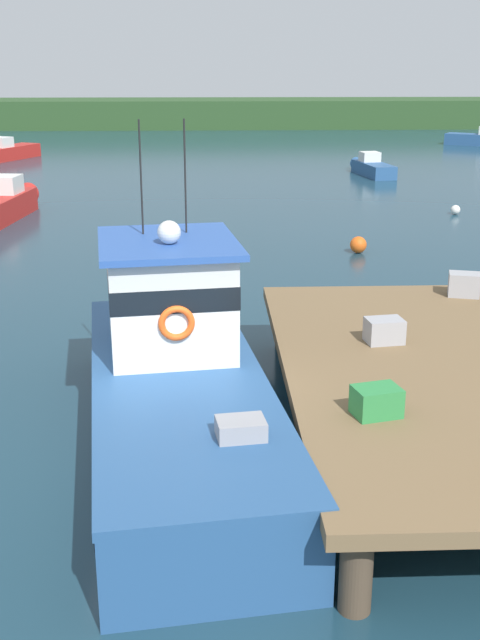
{
  "coord_description": "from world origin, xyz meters",
  "views": [
    {
      "loc": [
        0.67,
        -11.19,
        5.65
      ],
      "look_at": [
        1.2,
        1.74,
        1.4
      ],
      "focal_mm": 44.34,
      "sensor_mm": 36.0,
      "label": 1
    }
  ],
  "objects_px": {
    "crate_stack_mid_dock": "(384,331)",
    "moored_boat_near_channel": "(6,152)",
    "crate_single_by_cleat": "(464,285)",
    "crate_stack_near_edge": "(377,401)",
    "moored_boat_mid_harbor": "(371,167)",
    "moored_boat_off_the_point": "(1,204)",
    "mooring_buoy_spare_mooring": "(358,245)",
    "main_fishing_boat": "(175,373)",
    "mooring_buoy_channel_marker": "(455,210)"
  },
  "relations": [
    {
      "from": "moored_boat_off_the_point",
      "to": "mooring_buoy_spare_mooring",
      "type": "xyz_separation_m",
      "value": [
        12.43,
        -6.2,
        -0.27
      ]
    },
    {
      "from": "crate_stack_near_edge",
      "to": "crate_single_by_cleat",
      "type": "relative_size",
      "value": 1.0
    },
    {
      "from": "crate_single_by_cleat",
      "to": "crate_stack_mid_dock",
      "type": "bearing_deg",
      "value": -129.31
    },
    {
      "from": "moored_boat_off_the_point",
      "to": "mooring_buoy_spare_mooring",
      "type": "distance_m",
      "value": 13.89
    },
    {
      "from": "moored_boat_near_channel",
      "to": "moored_boat_mid_harbor",
      "type": "height_order",
      "value": "moored_boat_near_channel"
    },
    {
      "from": "crate_stack_mid_dock",
      "to": "moored_boat_mid_harbor",
      "type": "height_order",
      "value": "crate_stack_mid_dock"
    },
    {
      "from": "main_fishing_boat",
      "to": "moored_boat_mid_harbor",
      "type": "distance_m",
      "value": 30.99
    },
    {
      "from": "crate_stack_mid_dock",
      "to": "moored_boat_off_the_point",
      "type": "height_order",
      "value": "crate_stack_mid_dock"
    },
    {
      "from": "moored_boat_mid_harbor",
      "to": "moored_boat_off_the_point",
      "type": "bearing_deg",
      "value": -145.46
    },
    {
      "from": "crate_stack_mid_dock",
      "to": "moored_boat_near_channel",
      "type": "xyz_separation_m",
      "value": [
        -14.97,
        36.27,
        -0.93
      ]
    },
    {
      "from": "crate_single_by_cleat",
      "to": "moored_boat_near_channel",
      "type": "bearing_deg",
      "value": 117.01
    },
    {
      "from": "mooring_buoy_spare_mooring",
      "to": "mooring_buoy_channel_marker",
      "type": "bearing_deg",
      "value": 51.65
    },
    {
      "from": "moored_boat_off_the_point",
      "to": "moored_boat_mid_harbor",
      "type": "bearing_deg",
      "value": 34.54
    },
    {
      "from": "crate_stack_mid_dock",
      "to": "crate_single_by_cleat",
      "type": "distance_m",
      "value": 3.42
    },
    {
      "from": "main_fishing_boat",
      "to": "crate_single_by_cleat",
      "type": "xyz_separation_m",
      "value": [
        5.61,
        3.42,
        0.42
      ]
    },
    {
      "from": "crate_stack_near_edge",
      "to": "moored_boat_mid_harbor",
      "type": "height_order",
      "value": "crate_stack_near_edge"
    },
    {
      "from": "moored_boat_near_channel",
      "to": "mooring_buoy_channel_marker",
      "type": "xyz_separation_m",
      "value": [
        21.63,
        -18.6,
        -0.29
      ]
    },
    {
      "from": "moored_boat_near_channel",
      "to": "moored_boat_mid_harbor",
      "type": "relative_size",
      "value": 1.16
    },
    {
      "from": "main_fishing_boat",
      "to": "moored_boat_near_channel",
      "type": "bearing_deg",
      "value": 107.28
    },
    {
      "from": "crate_stack_near_edge",
      "to": "mooring_buoy_spare_mooring",
      "type": "distance_m",
      "value": 14.5
    },
    {
      "from": "moored_boat_near_channel",
      "to": "moored_boat_mid_harbor",
      "type": "xyz_separation_m",
      "value": [
        20.58,
        -7.41,
        -0.07
      ]
    },
    {
      "from": "crate_stack_near_edge",
      "to": "mooring_buoy_channel_marker",
      "type": "xyz_separation_m",
      "value": [
        7.37,
        20.49,
        -1.21
      ]
    },
    {
      "from": "crate_stack_mid_dock",
      "to": "mooring_buoy_spare_mooring",
      "type": "xyz_separation_m",
      "value": [
        1.73,
        11.43,
        -1.14
      ]
    },
    {
      "from": "crate_stack_mid_dock",
      "to": "moored_boat_off_the_point",
      "type": "bearing_deg",
      "value": 121.25
    },
    {
      "from": "moored_boat_near_channel",
      "to": "crate_single_by_cleat",
      "type": "bearing_deg",
      "value": -62.99
    },
    {
      "from": "mooring_buoy_channel_marker",
      "to": "crate_stack_mid_dock",
      "type": "bearing_deg",
      "value": -110.66
    },
    {
      "from": "mooring_buoy_spare_mooring",
      "to": "mooring_buoy_channel_marker",
      "type": "height_order",
      "value": "mooring_buoy_spare_mooring"
    },
    {
      "from": "main_fishing_boat",
      "to": "mooring_buoy_channel_marker",
      "type": "xyz_separation_m",
      "value": [
        10.11,
        18.44,
        -0.82
      ]
    },
    {
      "from": "crate_stack_near_edge",
      "to": "moored_boat_near_channel",
      "type": "xyz_separation_m",
      "value": [
        -14.26,
        39.09,
        -0.92
      ]
    },
    {
      "from": "mooring_buoy_spare_mooring",
      "to": "moored_boat_mid_harbor",
      "type": "bearing_deg",
      "value": 77.42
    },
    {
      "from": "crate_stack_mid_dock",
      "to": "mooring_buoy_spare_mooring",
      "type": "distance_m",
      "value": 11.62
    },
    {
      "from": "main_fishing_boat",
      "to": "mooring_buoy_spare_mooring",
      "type": "height_order",
      "value": "main_fishing_boat"
    },
    {
      "from": "crate_stack_mid_dock",
      "to": "crate_single_by_cleat",
      "type": "xyz_separation_m",
      "value": [
        2.17,
        2.65,
        0.03
      ]
    },
    {
      "from": "main_fishing_boat",
      "to": "crate_single_by_cleat",
      "type": "relative_size",
      "value": 16.59
    },
    {
      "from": "crate_stack_mid_dock",
      "to": "mooring_buoy_spare_mooring",
      "type": "height_order",
      "value": "crate_stack_mid_dock"
    },
    {
      "from": "crate_stack_mid_dock",
      "to": "mooring_buoy_channel_marker",
      "type": "xyz_separation_m",
      "value": [
        6.66,
        17.67,
        -1.22
      ]
    },
    {
      "from": "crate_stack_near_edge",
      "to": "moored_boat_near_channel",
      "type": "bearing_deg",
      "value": 110.04
    },
    {
      "from": "crate_stack_near_edge",
      "to": "mooring_buoy_channel_marker",
      "type": "bearing_deg",
      "value": 70.21
    },
    {
      "from": "moored_boat_mid_harbor",
      "to": "mooring_buoy_channel_marker",
      "type": "xyz_separation_m",
      "value": [
        1.05,
        -11.19,
        -0.21
      ]
    },
    {
      "from": "main_fishing_boat",
      "to": "crate_stack_near_edge",
      "type": "xyz_separation_m",
      "value": [
        2.73,
        -2.05,
        0.39
      ]
    },
    {
      "from": "moored_boat_off_the_point",
      "to": "mooring_buoy_channel_marker",
      "type": "xyz_separation_m",
      "value": [
        17.36,
        0.04,
        -0.35
      ]
    },
    {
      "from": "crate_single_by_cleat",
      "to": "moored_boat_off_the_point",
      "type": "relative_size",
      "value": 0.1
    },
    {
      "from": "moored_boat_mid_harbor",
      "to": "mooring_buoy_channel_marker",
      "type": "height_order",
      "value": "moored_boat_mid_harbor"
    },
    {
      "from": "moored_boat_near_channel",
      "to": "moored_boat_off_the_point",
      "type": "bearing_deg",
      "value": -77.1
    },
    {
      "from": "crate_stack_near_edge",
      "to": "crate_stack_mid_dock",
      "type": "xyz_separation_m",
      "value": [
        0.71,
        2.82,
        0.01
      ]
    },
    {
      "from": "moored_boat_mid_harbor",
      "to": "mooring_buoy_spare_mooring",
      "type": "bearing_deg",
      "value": -102.58
    },
    {
      "from": "main_fishing_boat",
      "to": "moored_boat_off_the_point",
      "type": "relative_size",
      "value": 1.62
    },
    {
      "from": "main_fishing_boat",
      "to": "moored_boat_mid_harbor",
      "type": "relative_size",
      "value": 2.16
    },
    {
      "from": "crate_single_by_cleat",
      "to": "mooring_buoy_channel_marker",
      "type": "relative_size",
      "value": 1.65
    },
    {
      "from": "crate_stack_mid_dock",
      "to": "moored_boat_mid_harbor",
      "type": "xyz_separation_m",
      "value": [
        5.62,
        28.86,
        -1.01
      ]
    }
  ]
}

